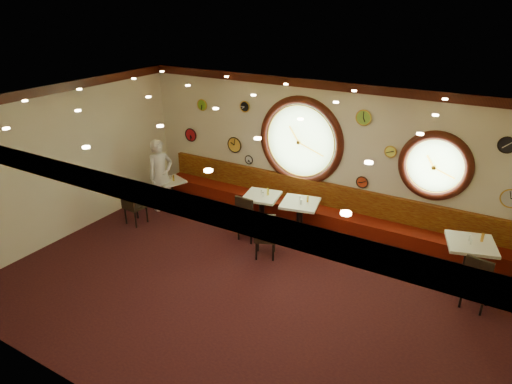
% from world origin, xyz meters
% --- Properties ---
extents(floor, '(9.00, 6.00, 0.00)m').
position_xyz_m(floor, '(0.00, 0.00, 0.00)').
color(floor, black).
rests_on(floor, ground).
extents(ceiling, '(9.00, 6.00, 0.02)m').
position_xyz_m(ceiling, '(0.00, 0.00, 3.20)').
color(ceiling, gold).
rests_on(ceiling, wall_back).
extents(wall_back, '(9.00, 0.02, 3.20)m').
position_xyz_m(wall_back, '(0.00, 3.00, 1.60)').
color(wall_back, beige).
rests_on(wall_back, floor).
extents(wall_front, '(9.00, 0.02, 3.20)m').
position_xyz_m(wall_front, '(0.00, -3.00, 1.60)').
color(wall_front, beige).
rests_on(wall_front, floor).
extents(wall_left, '(0.02, 6.00, 3.20)m').
position_xyz_m(wall_left, '(-4.50, 0.00, 1.60)').
color(wall_left, beige).
rests_on(wall_left, floor).
extents(molding_back, '(9.00, 0.10, 0.18)m').
position_xyz_m(molding_back, '(0.00, 2.95, 3.11)').
color(molding_back, '#341009').
rests_on(molding_back, wall_back).
extents(molding_front, '(9.00, 0.10, 0.18)m').
position_xyz_m(molding_front, '(0.00, -2.95, 3.11)').
color(molding_front, '#341009').
rests_on(molding_front, wall_back).
extents(molding_left, '(0.10, 6.00, 0.18)m').
position_xyz_m(molding_left, '(-4.45, 0.00, 3.11)').
color(molding_left, '#341009').
rests_on(molding_left, wall_back).
extents(banquette_base, '(8.00, 0.55, 0.20)m').
position_xyz_m(banquette_base, '(0.00, 2.72, 0.10)').
color(banquette_base, black).
rests_on(banquette_base, floor).
extents(banquette_seat, '(8.00, 0.55, 0.30)m').
position_xyz_m(banquette_seat, '(0.00, 2.72, 0.35)').
color(banquette_seat, '#560F07').
rests_on(banquette_seat, banquette_base).
extents(banquette_back, '(8.00, 0.10, 0.55)m').
position_xyz_m(banquette_back, '(0.00, 2.94, 0.75)').
color(banquette_back, '#5C1007').
rests_on(banquette_back, wall_back).
extents(porthole_left_glass, '(1.66, 0.02, 1.66)m').
position_xyz_m(porthole_left_glass, '(-0.60, 3.00, 1.85)').
color(porthole_left_glass, '#9FD37E').
rests_on(porthole_left_glass, wall_back).
extents(porthole_left_frame, '(1.98, 0.18, 1.98)m').
position_xyz_m(porthole_left_frame, '(-0.60, 2.98, 1.85)').
color(porthole_left_frame, '#341009').
rests_on(porthole_left_frame, wall_back).
extents(porthole_left_ring, '(1.61, 0.03, 1.61)m').
position_xyz_m(porthole_left_ring, '(-0.60, 2.95, 1.85)').
color(porthole_left_ring, gold).
rests_on(porthole_left_ring, wall_back).
extents(porthole_right_glass, '(1.10, 0.02, 1.10)m').
position_xyz_m(porthole_right_glass, '(2.20, 3.00, 1.80)').
color(porthole_right_glass, '#9FD37E').
rests_on(porthole_right_glass, wall_back).
extents(porthole_right_frame, '(1.38, 0.18, 1.38)m').
position_xyz_m(porthole_right_frame, '(2.20, 2.98, 1.80)').
color(porthole_right_frame, '#341009').
rests_on(porthole_right_frame, wall_back).
extents(porthole_right_ring, '(1.09, 0.03, 1.09)m').
position_xyz_m(porthole_right_ring, '(2.20, 2.95, 1.80)').
color(porthole_right_ring, gold).
rests_on(porthole_right_ring, wall_back).
extents(wall_clock_0, '(0.24, 0.03, 0.24)m').
position_xyz_m(wall_clock_0, '(-2.00, 2.96, 2.45)').
color(wall_clock_0, black).
rests_on(wall_clock_0, wall_back).
extents(wall_clock_1, '(0.30, 0.03, 0.30)m').
position_xyz_m(wall_clock_1, '(0.75, 2.96, 2.55)').
color(wall_clock_1, '#83BB3A').
rests_on(wall_clock_1, wall_back).
extents(wall_clock_2, '(0.34, 0.03, 0.34)m').
position_xyz_m(wall_clock_2, '(3.55, 2.96, 1.45)').
color(wall_clock_2, silver).
rests_on(wall_clock_2, wall_back).
extents(wall_clock_3, '(0.36, 0.03, 0.36)m').
position_xyz_m(wall_clock_3, '(-2.30, 2.96, 1.50)').
color(wall_clock_3, gold).
rests_on(wall_clock_3, wall_back).
extents(wall_clock_4, '(0.24, 0.03, 0.24)m').
position_xyz_m(wall_clock_4, '(0.85, 2.96, 1.20)').
color(wall_clock_4, red).
rests_on(wall_clock_4, wall_back).
extents(wall_clock_5, '(0.22, 0.03, 0.22)m').
position_xyz_m(wall_clock_5, '(1.35, 2.96, 1.95)').
color(wall_clock_5, '#FEFE54').
rests_on(wall_clock_5, wall_back).
extents(wall_clock_6, '(0.26, 0.03, 0.26)m').
position_xyz_m(wall_clock_6, '(-3.20, 2.96, 2.35)').
color(wall_clock_6, '#7CC427').
rests_on(wall_clock_6, wall_back).
extents(wall_clock_7, '(0.28, 0.03, 0.28)m').
position_xyz_m(wall_clock_7, '(3.30, 2.96, 2.40)').
color(wall_clock_7, black).
rests_on(wall_clock_7, wall_back).
extents(wall_clock_8, '(0.32, 0.03, 0.32)m').
position_xyz_m(wall_clock_8, '(-3.60, 2.96, 1.55)').
color(wall_clock_8, red).
rests_on(wall_clock_8, wall_back).
extents(wall_clock_9, '(0.20, 0.03, 0.20)m').
position_xyz_m(wall_clock_9, '(-1.90, 2.96, 1.20)').
color(wall_clock_9, white).
rests_on(wall_clock_9, wall_back).
extents(table_a, '(0.78, 0.78, 0.67)m').
position_xyz_m(table_a, '(-3.55, 2.01, 0.42)').
color(table_a, black).
rests_on(table_a, floor).
extents(table_b, '(0.85, 0.85, 0.80)m').
position_xyz_m(table_b, '(-1.07, 2.11, 0.50)').
color(table_b, black).
rests_on(table_b, floor).
extents(table_c, '(0.89, 0.89, 0.82)m').
position_xyz_m(table_c, '(-0.17, 2.16, 0.52)').
color(table_c, black).
rests_on(table_c, floor).
extents(table_d, '(0.97, 0.97, 0.86)m').
position_xyz_m(table_d, '(3.11, 2.07, 0.54)').
color(table_d, black).
rests_on(table_d, floor).
extents(chair_a, '(0.46, 0.46, 0.63)m').
position_xyz_m(chair_a, '(-3.64, 0.80, 0.58)').
color(chair_a, black).
rests_on(chair_a, floor).
extents(chair_b, '(0.45, 0.45, 0.62)m').
position_xyz_m(chair_b, '(-1.06, 1.47, 0.58)').
color(chair_b, black).
rests_on(chair_b, floor).
extents(chair_c, '(0.56, 0.56, 0.62)m').
position_xyz_m(chair_c, '(-0.38, 1.05, 0.57)').
color(chair_c, black).
rests_on(chair_c, floor).
extents(chair_d, '(0.48, 0.48, 0.62)m').
position_xyz_m(chair_d, '(3.34, 1.40, 0.57)').
color(chair_d, black).
rests_on(chair_d, floor).
extents(condiment_a_salt, '(0.04, 0.04, 0.11)m').
position_xyz_m(condiment_a_salt, '(-3.58, 2.09, 0.72)').
color(condiment_a_salt, silver).
rests_on(condiment_a_salt, table_a).
extents(condiment_b_salt, '(0.03, 0.03, 0.09)m').
position_xyz_m(condiment_b_salt, '(-1.10, 2.15, 0.84)').
color(condiment_b_salt, silver).
rests_on(condiment_b_salt, table_b).
extents(condiment_c_salt, '(0.04, 0.04, 0.10)m').
position_xyz_m(condiment_c_salt, '(-0.23, 2.25, 0.87)').
color(condiment_c_salt, silver).
rests_on(condiment_c_salt, table_c).
extents(condiment_d_salt, '(0.04, 0.04, 0.11)m').
position_xyz_m(condiment_d_salt, '(3.08, 2.11, 0.91)').
color(condiment_d_salt, silver).
rests_on(condiment_d_salt, table_d).
extents(condiment_a_pepper, '(0.03, 0.03, 0.09)m').
position_xyz_m(condiment_a_pepper, '(-3.58, 2.03, 0.71)').
color(condiment_a_pepper, silver).
rests_on(condiment_a_pepper, table_a).
extents(condiment_b_pepper, '(0.04, 0.04, 0.11)m').
position_xyz_m(condiment_b_pepper, '(-1.00, 2.04, 0.85)').
color(condiment_b_pepper, silver).
rests_on(condiment_b_pepper, table_b).
extents(condiment_c_pepper, '(0.04, 0.04, 0.11)m').
position_xyz_m(condiment_c_pepper, '(-0.12, 2.07, 0.88)').
color(condiment_c_pepper, silver).
rests_on(condiment_c_pepper, table_c).
extents(condiment_d_pepper, '(0.03, 0.03, 0.09)m').
position_xyz_m(condiment_d_pepper, '(3.11, 2.00, 0.91)').
color(condiment_d_pepper, silver).
rests_on(condiment_d_pepper, table_d).
extents(condiment_a_bottle, '(0.04, 0.04, 0.14)m').
position_xyz_m(condiment_a_bottle, '(-3.46, 2.03, 0.74)').
color(condiment_a_bottle, gold).
rests_on(condiment_a_bottle, table_a).
extents(condiment_b_bottle, '(0.05, 0.05, 0.17)m').
position_xyz_m(condiment_b_bottle, '(-0.96, 2.18, 0.88)').
color(condiment_b_bottle, gold).
rests_on(condiment_b_bottle, table_b).
extents(condiment_c_bottle, '(0.04, 0.04, 0.14)m').
position_xyz_m(condiment_c_bottle, '(-0.05, 2.25, 0.89)').
color(condiment_c_bottle, gold).
rests_on(condiment_c_bottle, table_c).
extents(condiment_d_bottle, '(0.05, 0.05, 0.16)m').
position_xyz_m(condiment_d_bottle, '(3.26, 2.20, 0.94)').
color(condiment_d_bottle, gold).
rests_on(condiment_d_bottle, table_d).
extents(waiter, '(0.60, 0.73, 1.72)m').
position_xyz_m(waiter, '(-3.63, 1.78, 0.86)').
color(waiter, white).
rests_on(waiter, floor).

